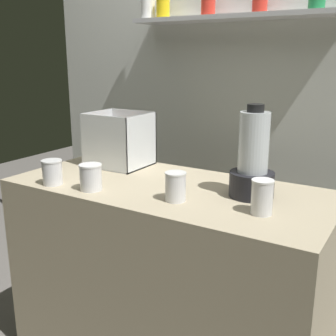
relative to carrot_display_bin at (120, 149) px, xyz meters
name	(u,v)px	position (x,y,z in m)	size (l,w,h in m)	color
counter	(168,279)	(0.40, -0.18, -0.53)	(1.40, 0.64, 0.90)	tan
back_wall_unit	(239,89)	(0.40, 0.59, 0.28)	(2.60, 0.24, 2.50)	silver
carrot_display_bin	(120,149)	(0.00, 0.00, 0.00)	(0.29, 0.25, 0.27)	white
blender_pitcher	(253,162)	(0.75, -0.12, 0.06)	(0.18, 0.18, 0.37)	black
juice_cup_carrot_far_left	(52,173)	(-0.04, -0.42, -0.03)	(0.09, 0.09, 0.11)	white
juice_cup_carrot_left	(91,179)	(0.16, -0.40, -0.03)	(0.10, 0.10, 0.11)	white
juice_cup_beet_middle	(175,188)	(0.52, -0.33, -0.03)	(0.08, 0.08, 0.11)	white
juice_cup_carrot_right	(262,198)	(0.85, -0.29, -0.02)	(0.08, 0.08, 0.13)	white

